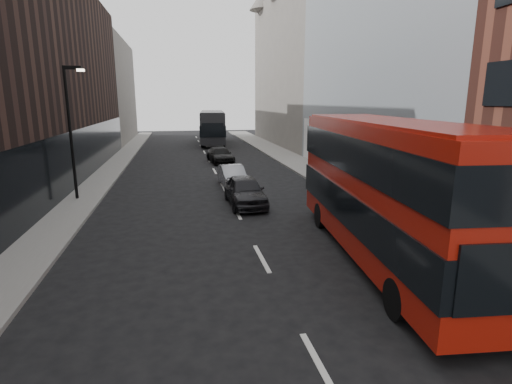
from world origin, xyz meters
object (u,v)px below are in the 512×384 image
red_bus (387,185)px  car_a (245,191)px  grey_bus (212,126)px  car_c (220,155)px  street_lamp (71,124)px  car_b (233,176)px

red_bus → car_a: size_ratio=2.66×
grey_bus → car_a: 31.11m
red_bus → car_c: 23.53m
red_bus → grey_bus: 39.37m
street_lamp → red_bus: size_ratio=0.58×
car_b → car_c: bearing=86.0°
street_lamp → car_a: size_ratio=1.54×
street_lamp → car_b: street_lamp is taller
grey_bus → car_a: (-1.01, -31.06, -1.41)m
street_lamp → grey_bus: size_ratio=0.55×
street_lamp → car_a: bearing=-16.6°
car_a → red_bus: bearing=-68.7°
red_bus → car_b: size_ratio=2.96×
street_lamp → grey_bus: (9.87, 28.41, -2.00)m
street_lamp → grey_bus: bearing=70.8°
car_a → car_c: size_ratio=0.99×
grey_bus → car_b: bearing=-87.6°
car_a → car_b: bearing=88.8°
grey_bus → car_b: (-1.02, -26.23, -1.51)m
red_bus → car_b: bearing=110.1°
street_lamp → red_bus: 16.49m
car_a → car_b: size_ratio=1.11×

